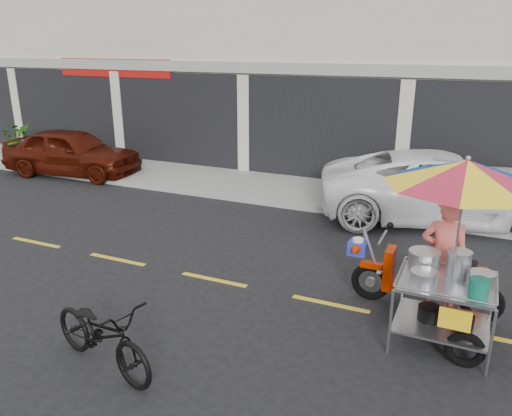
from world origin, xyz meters
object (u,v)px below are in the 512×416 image
at_px(maroon_sedan, 72,152).
at_px(white_pickup, 445,187).
at_px(food_vendor_rig, 453,223).
at_px(near_bicycle, 102,334).

relative_size(maroon_sedan, white_pickup, 0.76).
distance_m(white_pickup, food_vendor_rig, 4.88).
relative_size(maroon_sedan, food_vendor_rig, 1.62).
distance_m(near_bicycle, food_vendor_rig, 4.56).
bearing_deg(near_bicycle, food_vendor_rig, -40.65).
height_order(white_pickup, near_bicycle, white_pickup).
relative_size(white_pickup, food_vendor_rig, 2.14).
height_order(maroon_sedan, food_vendor_rig, food_vendor_rig).
distance_m(white_pickup, near_bicycle, 8.03).
relative_size(white_pickup, near_bicycle, 3.02).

